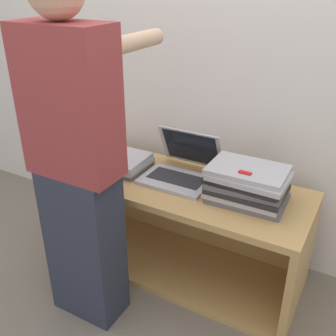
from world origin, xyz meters
TOP-DOWN VIEW (x-y plane):
  - ground_plane at (0.00, 0.00)m, footprint 12.00×12.00m
  - wall_back at (0.00, 0.65)m, footprint 8.00×0.05m
  - cart at (0.00, 0.33)m, footprint 1.42×0.54m
  - laptop_open at (0.00, 0.33)m, footprint 0.36×0.36m
  - laptop_stack_left at (-0.39, 0.27)m, footprint 0.37×0.27m
  - laptop_stack_right at (0.39, 0.28)m, footprint 0.38×0.27m
  - person at (-0.22, -0.21)m, footprint 0.40×0.53m
  - inventory_tag at (0.39, 0.21)m, footprint 0.06×0.02m

SIDE VIEW (x-z plane):
  - ground_plane at x=0.00m, z-range 0.00..0.00m
  - cart at x=0.00m, z-range 0.00..0.56m
  - laptop_stack_left at x=-0.39m, z-range 0.56..0.63m
  - laptop_open at x=0.00m, z-range 0.48..0.73m
  - laptop_stack_right at x=0.39m, z-range 0.56..0.74m
  - inventory_tag at x=0.39m, z-range 0.74..0.74m
  - person at x=-0.22m, z-range 0.00..1.61m
  - wall_back at x=0.00m, z-range 0.00..2.40m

